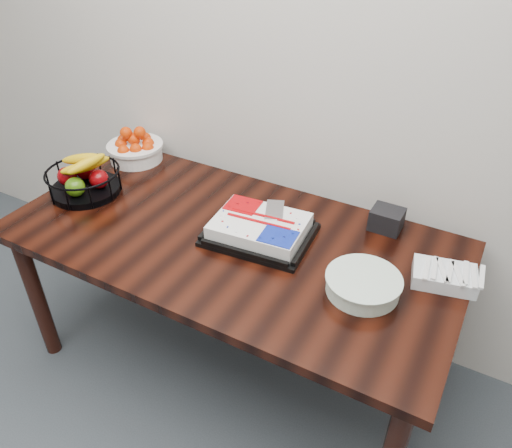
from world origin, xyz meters
The scene contains 7 objects.
table centered at (0.00, 2.00, 0.66)m, with size 1.80×0.90×0.75m.
cake_tray centered at (0.11, 2.05, 0.79)m, with size 0.43×0.35×0.08m.
tangerine_bowl centered at (-0.75, 2.33, 0.83)m, with size 0.28×0.28×0.17m.
fruit_basket centered at (-0.74, 1.97, 0.82)m, with size 0.33×0.33×0.17m.
plate_stack centered at (0.57, 1.94, 0.78)m, with size 0.26×0.26×0.06m.
fork_bag centered at (0.80, 2.13, 0.78)m, with size 0.24×0.18×0.06m.
napkin_box centered at (0.52, 2.35, 0.79)m, with size 0.12×0.11×0.09m, color black.
Camera 1 is at (0.86, 0.65, 1.93)m, focal length 35.00 mm.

